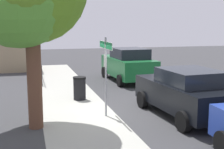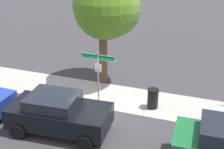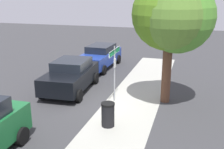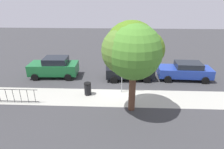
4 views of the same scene
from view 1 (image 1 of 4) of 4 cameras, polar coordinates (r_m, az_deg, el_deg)
The scene contains 8 objects.
ground_plane at distance 11.41m, azimuth 0.40°, elevation -6.92°, with size 60.00×60.00×0.00m, color #38383A.
sidewalk_strip at distance 13.05m, azimuth -7.51°, elevation -4.92°, with size 24.00×2.60×0.00m, color #A7A79C.
street_sign at distance 10.57m, azimuth -1.16°, elevation 2.78°, with size 1.70×0.07×2.74m.
car_black at distance 11.03m, azimuth 13.52°, elevation -3.14°, with size 4.37×2.40×1.67m.
car_green at distance 17.44m, azimuth 3.01°, elevation 1.86°, with size 4.43×2.25×1.86m.
iron_fence at distance 18.55m, azimuth -13.04°, elevation 0.89°, with size 4.61×0.04×1.07m.
utility_shed at distance 22.74m, azimuth -17.35°, elevation 4.58°, with size 3.31×2.79×2.95m.
trash_bin at distance 13.22m, azimuth -5.98°, elevation -2.51°, with size 0.55×0.55×0.98m.
Camera 1 is at (-10.55, 2.95, 3.17)m, focal length 49.80 mm.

